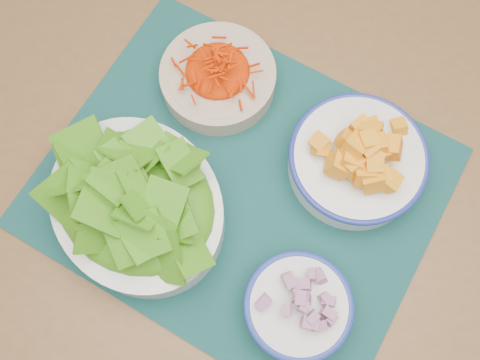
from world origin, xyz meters
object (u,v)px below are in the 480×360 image
(squash_bowl, at_px, (359,156))
(lettuce_bowl, at_px, (136,202))
(onion_bowl, at_px, (298,306))
(carrot_bowl, at_px, (218,75))
(placemat, at_px, (240,186))
(table, at_px, (274,191))

(squash_bowl, bearing_deg, lettuce_bowl, -133.20)
(onion_bowl, bearing_deg, carrot_bowl, 142.15)
(placemat, distance_m, onion_bowl, 0.21)
(carrot_bowl, bearing_deg, placemat, -44.23)
(carrot_bowl, xyz_separation_m, lettuce_bowl, (0.03, -0.25, 0.03))
(table, xyz_separation_m, onion_bowl, (0.13, -0.16, 0.13))
(table, height_order, placemat, placemat)
(squash_bowl, bearing_deg, onion_bowl, -79.69)
(carrot_bowl, distance_m, squash_bowl, 0.26)
(carrot_bowl, bearing_deg, table, -24.32)
(squash_bowl, relative_size, lettuce_bowl, 0.68)
(carrot_bowl, relative_size, squash_bowl, 0.88)
(table, bearing_deg, placemat, -151.68)
(table, bearing_deg, onion_bowl, -73.75)
(table, height_order, lettuce_bowl, lettuce_bowl)
(carrot_bowl, relative_size, onion_bowl, 1.16)
(lettuce_bowl, height_order, onion_bowl, lettuce_bowl)
(squash_bowl, distance_m, lettuce_bowl, 0.34)
(carrot_bowl, bearing_deg, squash_bowl, 0.06)
(onion_bowl, bearing_deg, squash_bowl, 100.31)
(placemat, height_order, onion_bowl, onion_bowl)
(table, relative_size, lettuce_bowl, 4.51)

